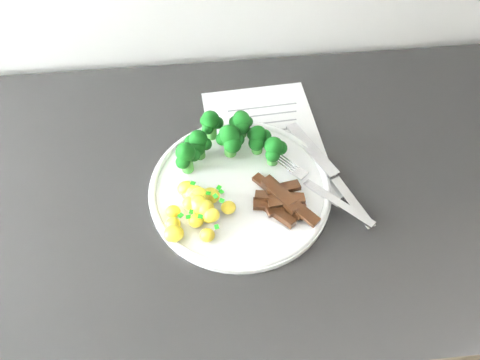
% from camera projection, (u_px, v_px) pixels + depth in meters
% --- Properties ---
extents(counter, '(2.44, 0.61, 0.91)m').
position_uv_depth(counter, '(271.00, 293.00, 1.12)').
color(counter, black).
rests_on(counter, ground).
extents(recipe_paper, '(0.21, 0.29, 0.00)m').
position_uv_depth(recipe_paper, '(266.00, 141.00, 0.81)').
color(recipe_paper, silver).
rests_on(recipe_paper, counter).
extents(plate, '(0.29, 0.29, 0.02)m').
position_uv_depth(plate, '(240.00, 188.00, 0.74)').
color(plate, white).
rests_on(plate, counter).
extents(broccoli, '(0.18, 0.10, 0.07)m').
position_uv_depth(broccoli, '(228.00, 139.00, 0.75)').
color(broccoli, '#2D6A24').
rests_on(broccoli, plate).
extents(potatoes, '(0.11, 0.11, 0.04)m').
position_uv_depth(potatoes, '(198.00, 207.00, 0.69)').
color(potatoes, gold).
rests_on(potatoes, plate).
extents(beef_strips, '(0.10, 0.11, 0.03)m').
position_uv_depth(beef_strips, '(282.00, 201.00, 0.71)').
color(beef_strips, black).
rests_on(beef_strips, plate).
extents(fork, '(0.13, 0.16, 0.02)m').
position_uv_depth(fork, '(324.00, 192.00, 0.72)').
color(fork, silver).
rests_on(fork, plate).
extents(knife, '(0.10, 0.22, 0.02)m').
position_uv_depth(knife, '(339.00, 185.00, 0.74)').
color(knife, silver).
rests_on(knife, plate).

